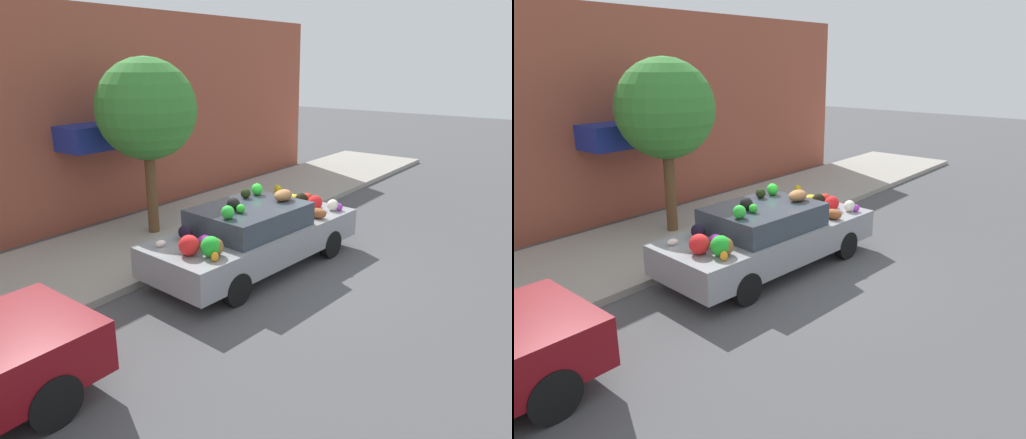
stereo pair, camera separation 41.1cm
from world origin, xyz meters
TOP-DOWN VIEW (x-y plane):
  - ground_plane at (0.00, 0.00)m, footprint 60.00×60.00m
  - sidewalk_curb at (0.00, 2.70)m, footprint 24.00×3.20m
  - building_facade at (0.02, 4.92)m, footprint 18.00×1.20m
  - street_tree at (-0.01, 2.90)m, footprint 2.13×2.13m
  - fire_hydrant at (2.92, 1.53)m, footprint 0.20×0.20m
  - art_car at (-0.04, 0.03)m, footprint 4.58×2.05m

SIDE VIEW (x-z plane):
  - ground_plane at x=0.00m, z-range 0.00..0.00m
  - sidewalk_curb at x=0.00m, z-range 0.00..0.14m
  - fire_hydrant at x=2.92m, z-range 0.13..0.83m
  - art_car at x=-0.04m, z-range -0.07..1.44m
  - building_facade at x=0.02m, z-range -0.02..5.02m
  - street_tree at x=-0.01m, z-range 0.94..4.72m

